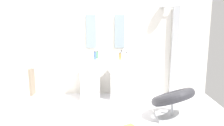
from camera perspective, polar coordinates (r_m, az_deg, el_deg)
ground_plane at (r=3.93m, az=-2.28°, el=-15.59°), size 4.80×3.60×0.04m
rear_partition at (r=5.19m, az=-1.65°, el=6.09°), size 4.80×0.10×2.60m
pedestal_sink_left at (r=4.95m, az=-5.52°, el=-3.58°), size 0.49×0.49×1.01m
pedestal_sink_right at (r=4.93m, az=2.06°, el=-3.60°), size 0.49×0.49×1.01m
vanity_mirror_left at (r=5.13m, az=-5.37°, el=8.07°), size 0.22×0.03×0.74m
vanity_mirror_right at (r=5.11m, az=2.01°, el=8.10°), size 0.22×0.03×0.74m
shower_column at (r=5.28m, az=15.66°, el=3.37°), size 0.49×0.24×2.05m
lounge_chair at (r=4.12m, az=15.39°, el=-9.14°), size 1.10×1.10×0.65m
towel_rack at (r=4.27m, az=-20.20°, el=-4.78°), size 0.37×0.22×0.95m
soap_bottle_green at (r=4.85m, az=-3.77°, el=2.09°), size 0.05×0.05×0.17m
soap_bottle_grey at (r=4.96m, az=2.52°, el=2.25°), size 0.04×0.04×0.16m
soap_bottle_blue at (r=4.72m, az=-4.36°, el=1.89°), size 0.05×0.05×0.18m
soap_bottle_amber at (r=4.69m, az=2.14°, el=1.71°), size 0.04×0.04×0.16m
soap_bottle_white at (r=4.95m, az=-6.91°, el=2.27°), size 0.04×0.04×0.18m
soap_bottle_clear at (r=4.87m, az=3.77°, el=1.97°), size 0.04×0.04×0.15m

